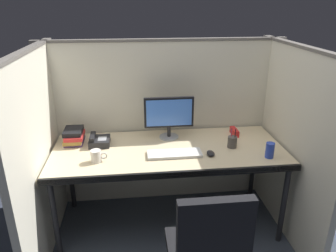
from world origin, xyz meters
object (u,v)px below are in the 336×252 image
Objects in this scene: desk_phone at (99,141)px; pen_cup at (232,142)px; book_stack at (74,136)px; coffee_mug at (96,156)px; desk at (169,154)px; soda_can at (270,150)px; monitor_center at (169,115)px; red_stapler at (234,132)px; keyboard_main at (175,154)px; computer_mouse at (211,153)px.

pen_cup is at bearing -9.16° from desk_phone.
pen_cup is at bearing -10.16° from book_stack.
book_stack is 1.20× the size of desk_phone.
coffee_mug is at bearing -59.06° from book_stack.
pen_cup is (0.53, -0.02, 0.10)m from desk.
soda_can is at bearing -16.21° from desk_phone.
coffee_mug is 1.33m from soda_can.
monitor_center is 1.88× the size of book_stack.
red_stapler is at bearing 106.01° from soda_can.
monitor_center is 0.58m from pen_cup.
coffee_mug reaches higher than keyboard_main.
keyboard_main is 2.57× the size of pen_cup.
monitor_center reaches higher than desk.
coffee_mug is 1.26m from red_stapler.
soda_can is (0.76, -0.23, 0.11)m from desk.
computer_mouse is 0.88m from coffee_mug.
red_stapler reaches higher than desk.
desk is 0.54m from pen_cup.
soda_can is at bearing -16.08° from book_stack.
monitor_center is 2.57× the size of pen_cup.
red_stapler is at bearing 30.22° from keyboard_main.
desk_phone is (-0.61, 0.27, 0.02)m from keyboard_main.
soda_can is at bearing -42.06° from pen_cup.
soda_can is at bearing -9.46° from keyboard_main.
book_stack is (-0.79, 0.21, 0.11)m from desk.
coffee_mug is at bearing -175.89° from keyboard_main.
pen_cup reaches higher than red_stapler.
coffee_mug is at bearing -146.92° from monitor_center.
coffee_mug is 0.43m from book_stack.
computer_mouse is 0.57× the size of pen_cup.
monitor_center reaches higher than soda_can.
desk_phone is 1.39m from soda_can.
pen_cup is at bearing 10.29° from keyboard_main.
monitor_center is 2.26× the size of desk_phone.
computer_mouse is 0.94m from desk_phone.
pen_cup is (0.49, 0.09, 0.04)m from keyboard_main.
pen_cup reaches higher than desk_phone.
monitor_center reaches higher than book_stack.
desk_phone is (-1.10, 0.18, -0.02)m from pen_cup.
pen_cup is 0.28m from red_stapler.
desk is 19.79× the size of computer_mouse.
soda_can reaches higher than keyboard_main.
keyboard_main is (0.01, -0.35, -0.20)m from monitor_center.
soda_can is (0.23, -0.21, 0.01)m from pen_cup.
pen_cup is 0.32m from soda_can.
desk_phone reaches higher than desk.
monitor_center is at bearing 147.52° from soda_can.
desk is 4.42× the size of monitor_center.
book_stack is at bearing 120.94° from coffee_mug.
monitor_center reaches higher than coffee_mug.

